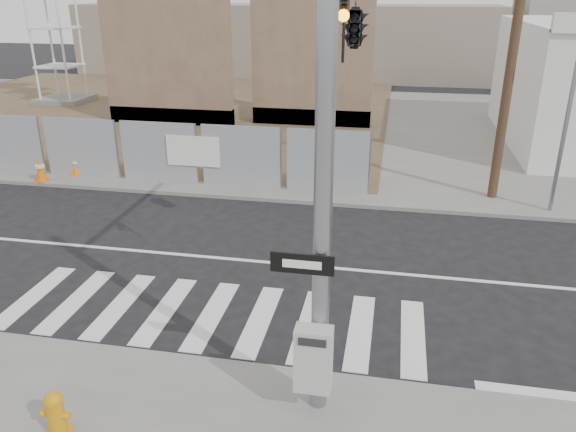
% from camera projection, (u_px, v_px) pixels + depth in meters
% --- Properties ---
extents(ground, '(100.00, 100.00, 0.00)m').
position_uv_depth(ground, '(244.00, 260.00, 13.64)').
color(ground, black).
rests_on(ground, ground).
extents(sidewalk_far, '(50.00, 20.00, 0.12)m').
position_uv_depth(sidewalk_far, '(321.00, 127.00, 26.34)').
color(sidewalk_far, slate).
rests_on(sidewalk_far, ground).
extents(signal_pole, '(0.96, 5.87, 7.00)m').
position_uv_depth(signal_pole, '(346.00, 75.00, 9.53)').
color(signal_pole, gray).
rests_on(signal_pole, sidewalk_near).
extents(far_signal_pole, '(0.16, 0.20, 5.60)m').
position_uv_depth(far_signal_pole, '(572.00, 94.00, 15.10)').
color(far_signal_pole, gray).
rests_on(far_signal_pole, sidewalk_far).
extents(chain_link_fence, '(24.60, 0.04, 2.00)m').
position_uv_depth(chain_link_fence, '(2.00, 143.00, 19.51)').
color(chain_link_fence, gray).
rests_on(chain_link_fence, sidewalk_far).
extents(concrete_wall_left, '(6.00, 1.30, 8.00)m').
position_uv_depth(concrete_wall_left, '(168.00, 53.00, 25.47)').
color(concrete_wall_left, brown).
rests_on(concrete_wall_left, sidewalk_far).
extents(concrete_wall_right, '(5.50, 1.30, 8.00)m').
position_uv_depth(concrete_wall_right, '(312.00, 54.00, 25.25)').
color(concrete_wall_right, brown).
rests_on(concrete_wall_right, sidewalk_far).
extents(utility_pole_right, '(1.60, 0.28, 10.00)m').
position_uv_depth(utility_pole_right, '(517.00, 24.00, 15.53)').
color(utility_pole_right, '#4A3222').
rests_on(utility_pole_right, sidewalk_far).
extents(fire_hydrant, '(0.46, 0.45, 0.73)m').
position_uv_depth(fire_hydrant, '(56.00, 414.00, 8.06)').
color(fire_hydrant, '#CB800B').
rests_on(fire_hydrant, sidewalk_near).
extents(traffic_cone_b, '(0.52, 0.52, 0.79)m').
position_uv_depth(traffic_cone_b, '(40.00, 170.00, 18.71)').
color(traffic_cone_b, '#EF5F0C').
rests_on(traffic_cone_b, sidewalk_far).
extents(traffic_cone_c, '(0.36, 0.36, 0.70)m').
position_uv_depth(traffic_cone_c, '(76.00, 165.00, 19.35)').
color(traffic_cone_c, orange).
rests_on(traffic_cone_c, sidewalk_far).
extents(traffic_cone_d, '(0.48, 0.48, 0.76)m').
position_uv_depth(traffic_cone_d, '(174.00, 169.00, 18.86)').
color(traffic_cone_d, '#EC3A0C').
rests_on(traffic_cone_d, sidewalk_far).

